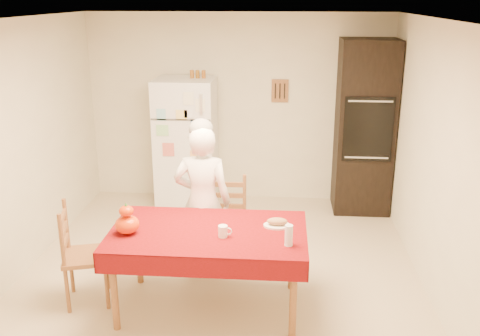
# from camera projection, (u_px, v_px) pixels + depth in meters

# --- Properties ---
(floor) EXTENTS (4.50, 4.50, 0.00)m
(floor) POSITION_uv_depth(u_px,v_px,m) (220.00, 275.00, 5.40)
(floor) COLOR #CCB593
(floor) RESTS_ON ground
(room_shell) EXTENTS (4.02, 4.52, 2.51)m
(room_shell) POSITION_uv_depth(u_px,v_px,m) (218.00, 118.00, 4.90)
(room_shell) COLOR beige
(room_shell) RESTS_ON ground
(refrigerator) EXTENTS (0.75, 0.74, 1.70)m
(refrigerator) POSITION_uv_depth(u_px,v_px,m) (187.00, 144.00, 6.97)
(refrigerator) COLOR white
(refrigerator) RESTS_ON floor
(oven_cabinet) EXTENTS (0.70, 0.62, 2.20)m
(oven_cabinet) POSITION_uv_depth(u_px,v_px,m) (364.00, 128.00, 6.76)
(oven_cabinet) COLOR black
(oven_cabinet) RESTS_ON floor
(dining_table) EXTENTS (1.70, 1.00, 0.76)m
(dining_table) POSITION_uv_depth(u_px,v_px,m) (208.00, 238.00, 4.64)
(dining_table) COLOR brown
(dining_table) RESTS_ON floor
(chair_far) EXTENTS (0.43, 0.41, 0.95)m
(chair_far) POSITION_uv_depth(u_px,v_px,m) (226.00, 218.00, 5.51)
(chair_far) COLOR brown
(chair_far) RESTS_ON floor
(chair_left) EXTENTS (0.50, 0.51, 0.95)m
(chair_left) POSITION_uv_depth(u_px,v_px,m) (79.00, 251.00, 4.80)
(chair_left) COLOR brown
(chair_left) RESTS_ON floor
(seated_woman) EXTENTS (0.58, 0.39, 1.55)m
(seated_woman) POSITION_uv_depth(u_px,v_px,m) (203.00, 202.00, 5.21)
(seated_woman) COLOR white
(seated_woman) RESTS_ON floor
(coffee_mug) EXTENTS (0.08, 0.08, 0.10)m
(coffee_mug) POSITION_uv_depth(u_px,v_px,m) (223.00, 231.00, 4.48)
(coffee_mug) COLOR white
(coffee_mug) RESTS_ON dining_table
(pumpkin_lower) EXTENTS (0.21, 0.21, 0.16)m
(pumpkin_lower) POSITION_uv_depth(u_px,v_px,m) (127.00, 225.00, 4.54)
(pumpkin_lower) COLOR #E06005
(pumpkin_lower) RESTS_ON dining_table
(pumpkin_upper) EXTENTS (0.12, 0.12, 0.09)m
(pumpkin_upper) POSITION_uv_depth(u_px,v_px,m) (126.00, 211.00, 4.51)
(pumpkin_upper) COLOR #D44305
(pumpkin_upper) RESTS_ON pumpkin_lower
(wine_glass) EXTENTS (0.07, 0.07, 0.18)m
(wine_glass) POSITION_uv_depth(u_px,v_px,m) (289.00, 235.00, 4.32)
(wine_glass) COLOR white
(wine_glass) RESTS_ON dining_table
(bread_plate) EXTENTS (0.24, 0.24, 0.02)m
(bread_plate) POSITION_uv_depth(u_px,v_px,m) (277.00, 226.00, 4.69)
(bread_plate) COLOR white
(bread_plate) RESTS_ON dining_table
(bread_loaf) EXTENTS (0.18, 0.10, 0.06)m
(bread_loaf) POSITION_uv_depth(u_px,v_px,m) (277.00, 221.00, 4.68)
(bread_loaf) COLOR #9C6F4D
(bread_loaf) RESTS_ON bread_plate
(spice_jar_left) EXTENTS (0.05, 0.05, 0.10)m
(spice_jar_left) POSITION_uv_depth(u_px,v_px,m) (192.00, 74.00, 6.73)
(spice_jar_left) COLOR #94571A
(spice_jar_left) RESTS_ON refrigerator
(spice_jar_mid) EXTENTS (0.05, 0.05, 0.10)m
(spice_jar_mid) POSITION_uv_depth(u_px,v_px,m) (198.00, 74.00, 6.73)
(spice_jar_mid) COLOR brown
(spice_jar_mid) RESTS_ON refrigerator
(spice_jar_right) EXTENTS (0.05, 0.05, 0.10)m
(spice_jar_right) POSITION_uv_depth(u_px,v_px,m) (204.00, 74.00, 6.72)
(spice_jar_right) COLOR #94541B
(spice_jar_right) RESTS_ON refrigerator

